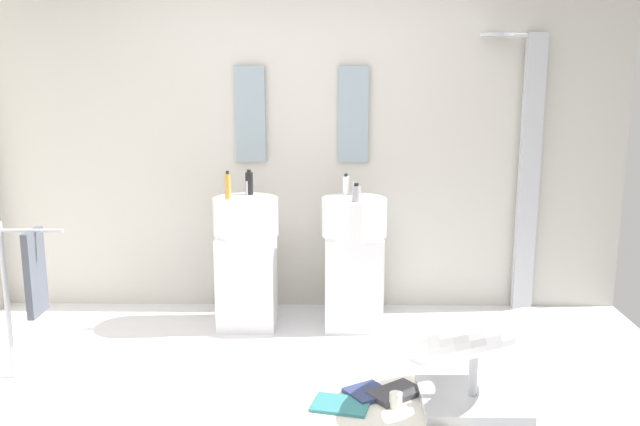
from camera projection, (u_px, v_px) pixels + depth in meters
ground_plane at (291, 405)px, 3.80m from camera, size 4.80×3.60×0.04m
rear_partition at (302, 137)px, 5.14m from camera, size 4.80×0.10×2.60m
pedestal_sink_left at (247, 259)px, 4.86m from camera, size 0.45×0.45×1.02m
pedestal_sink_right at (354, 259)px, 4.84m from camera, size 0.45×0.45×1.02m
vanity_mirror_left at (250, 114)px, 5.05m from camera, size 0.22×0.03×0.70m
vanity_mirror_right at (353, 115)px, 5.03m from camera, size 0.22×0.03×0.70m
shower_column at (527, 169)px, 5.04m from camera, size 0.49×0.24×2.05m
lounge_chair at (474, 345)px, 3.69m from camera, size 1.08×1.08×0.65m
towel_rack at (31, 276)px, 3.96m from camera, size 0.37×0.22×0.95m
area_rug at (353, 409)px, 3.71m from camera, size 1.14×0.82×0.01m
magazine_charcoal at (395, 393)px, 3.85m from camera, size 0.35×0.33×0.03m
magazine_navy at (368, 393)px, 3.85m from camera, size 0.29×0.29×0.03m
magazine_teal at (341, 405)px, 3.73m from camera, size 0.34×0.28×0.02m
coffee_mug at (396, 400)px, 3.71m from camera, size 0.07×0.07×0.08m
soap_bottle_amber at (228, 186)px, 4.71m from camera, size 0.04×0.04×0.20m
soap_bottle_white at (346, 185)px, 4.89m from camera, size 0.04×0.04×0.15m
soap_bottle_black at (249, 183)px, 4.89m from camera, size 0.05×0.05×0.18m
soap_bottle_grey at (356, 193)px, 4.63m from camera, size 0.06×0.06×0.13m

